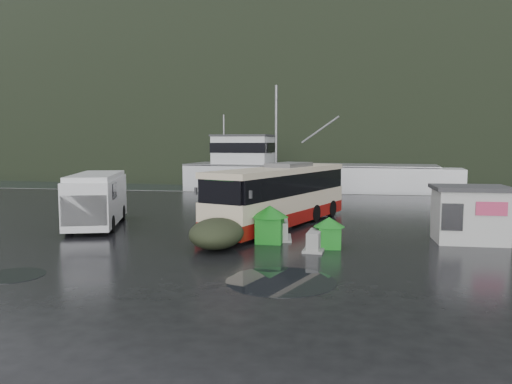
% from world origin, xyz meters
% --- Properties ---
extents(ground, '(160.00, 160.00, 0.00)m').
position_xyz_m(ground, '(0.00, 0.00, 0.00)').
color(ground, black).
rests_on(ground, ground).
extents(harbor_water, '(300.00, 180.00, 0.02)m').
position_xyz_m(harbor_water, '(0.00, 110.00, 0.00)').
color(harbor_water, black).
rests_on(harbor_water, ground).
extents(quay_edge, '(160.00, 0.60, 1.50)m').
position_xyz_m(quay_edge, '(0.00, 20.00, 0.00)').
color(quay_edge, '#999993').
rests_on(quay_edge, ground).
extents(headland, '(780.00, 540.00, 570.00)m').
position_xyz_m(headland, '(10.00, 250.00, 0.00)').
color(headland, black).
rests_on(headland, ground).
extents(coach_bus, '(6.82, 11.82, 3.26)m').
position_xyz_m(coach_bus, '(2.55, 3.53, 0.00)').
color(coach_bus, beige).
rests_on(coach_bus, ground).
extents(white_van, '(4.09, 6.95, 2.75)m').
position_xyz_m(white_van, '(-6.77, 1.64, 0.00)').
color(white_van, silver).
rests_on(white_van, ground).
extents(waste_bin_left, '(1.03, 1.03, 1.28)m').
position_xyz_m(waste_bin_left, '(5.18, -1.79, 0.00)').
color(waste_bin_left, '#16801C').
rests_on(waste_bin_left, ground).
extents(waste_bin_right, '(1.19, 1.19, 1.62)m').
position_xyz_m(waste_bin_right, '(2.63, -1.08, 0.00)').
color(waste_bin_right, '#16801C').
rests_on(waste_bin_right, ground).
extents(dome_tent, '(2.30, 3.16, 1.22)m').
position_xyz_m(dome_tent, '(0.64, -2.56, 0.00)').
color(dome_tent, '#2A311D').
rests_on(dome_tent, ground).
extents(ticket_kiosk, '(3.16, 2.41, 2.45)m').
position_xyz_m(ticket_kiosk, '(11.14, 0.47, 0.00)').
color(ticket_kiosk, beige).
rests_on(ticket_kiosk, ground).
extents(jersey_barrier_a, '(1.04, 1.77, 0.84)m').
position_xyz_m(jersey_barrier_a, '(3.06, -0.25, 0.00)').
color(jersey_barrier_a, '#999993').
rests_on(jersey_barrier_a, ground).
extents(jersey_barrier_b, '(0.92, 1.63, 0.78)m').
position_xyz_m(jersey_barrier_b, '(4.62, -2.29, 0.00)').
color(jersey_barrier_b, '#999993').
rests_on(jersey_barrier_b, ground).
extents(fishing_trawler, '(29.46, 9.21, 11.59)m').
position_xyz_m(fishing_trawler, '(2.43, 27.72, 0.00)').
color(fishing_trawler, silver).
rests_on(fishing_trawler, ground).
extents(puddles, '(11.47, 15.78, 0.01)m').
position_xyz_m(puddles, '(2.28, -2.81, 0.01)').
color(puddles, black).
rests_on(puddles, ground).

